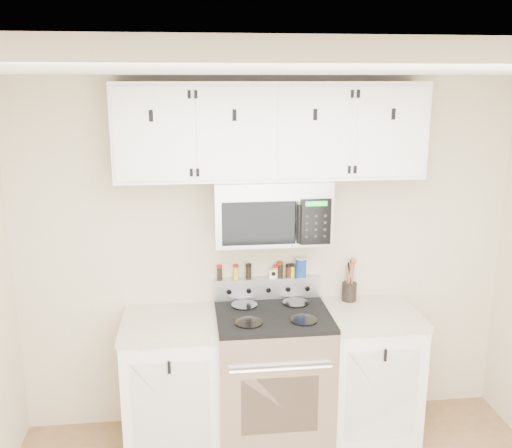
{
  "coord_description": "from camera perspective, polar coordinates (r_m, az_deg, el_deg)",
  "views": [
    {
      "loc": [
        -0.53,
        -2.1,
        2.47
      ],
      "look_at": [
        -0.11,
        1.45,
        1.56
      ],
      "focal_mm": 40.0,
      "sensor_mm": 36.0,
      "label": 1
    }
  ],
  "objects": [
    {
      "name": "back_wall",
      "position": [
        4.07,
        1.1,
        -3.23
      ],
      "size": [
        3.5,
        0.01,
        2.5
      ],
      "primitive_type": "cube",
      "color": "#C4B993",
      "rests_on": "floor"
    },
    {
      "name": "ceiling",
      "position": [
        2.16,
        7.7,
        14.73
      ],
      "size": [
        3.5,
        3.5,
        0.01
      ],
      "primitive_type": "cube",
      "color": "white",
      "rests_on": "back_wall"
    },
    {
      "name": "range",
      "position": [
        4.08,
        1.67,
        -14.86
      ],
      "size": [
        0.76,
        0.65,
        1.1
      ],
      "color": "#B7B7BA",
      "rests_on": "floor"
    },
    {
      "name": "base_cabinet_left",
      "position": [
        4.08,
        -8.38,
        -15.42
      ],
      "size": [
        0.64,
        0.62,
        0.92
      ],
      "color": "white",
      "rests_on": "floor"
    },
    {
      "name": "base_cabinet_right",
      "position": [
        4.26,
        11.15,
        -14.23
      ],
      "size": [
        0.64,
        0.62,
        0.92
      ],
      "color": "white",
      "rests_on": "floor"
    },
    {
      "name": "microwave",
      "position": [
        3.78,
        1.52,
        1.4
      ],
      "size": [
        0.76,
        0.44,
        0.42
      ],
      "color": "#9E9EA3",
      "rests_on": "back_wall"
    },
    {
      "name": "upper_cabinets",
      "position": [
        3.73,
        1.51,
        9.31
      ],
      "size": [
        2.0,
        0.35,
        0.62
      ],
      "color": "white",
      "rests_on": "back_wall"
    },
    {
      "name": "utensil_crock",
      "position": [
        4.19,
        9.31,
        -6.55
      ],
      "size": [
        0.11,
        0.11,
        0.31
      ],
      "color": "black",
      "rests_on": "base_cabinet_right"
    },
    {
      "name": "kitchen_timer",
      "position": [
        4.08,
        1.73,
        -4.96
      ],
      "size": [
        0.06,
        0.05,
        0.06
      ],
      "primitive_type": "cube",
      "rotation": [
        0.0,
        0.0,
        -0.24
      ],
      "color": "white",
      "rests_on": "range"
    },
    {
      "name": "salt_canister",
      "position": [
        4.1,
        4.52,
        -4.3
      ],
      "size": [
        0.08,
        0.08,
        0.14
      ],
      "color": "#153E95",
      "rests_on": "range"
    },
    {
      "name": "spice_jar_0",
      "position": [
        4.03,
        -3.67,
        -4.84
      ],
      "size": [
        0.04,
        0.04,
        0.11
      ],
      "color": "black",
      "rests_on": "range"
    },
    {
      "name": "spice_jar_1",
      "position": [
        4.04,
        -2.03,
        -4.79
      ],
      "size": [
        0.04,
        0.04,
        0.11
      ],
      "color": "gold",
      "rests_on": "range"
    },
    {
      "name": "spice_jar_2",
      "position": [
        4.05,
        -0.75,
        -4.73
      ],
      "size": [
        0.04,
        0.04,
        0.11
      ],
      "color": "black",
      "rests_on": "range"
    },
    {
      "name": "spice_jar_3",
      "position": [
        4.07,
        1.98,
        -4.74
      ],
      "size": [
        0.04,
        0.04,
        0.09
      ],
      "color": "gold",
      "rests_on": "range"
    },
    {
      "name": "spice_jar_4",
      "position": [
        4.07,
        2.39,
        -4.57
      ],
      "size": [
        0.05,
        0.05,
        0.11
      ],
      "color": "black",
      "rests_on": "range"
    },
    {
      "name": "spice_jar_5",
      "position": [
        4.09,
        3.29,
        -4.67
      ],
      "size": [
        0.04,
        0.04,
        0.09
      ],
      "color": "#431F10",
      "rests_on": "range"
    },
    {
      "name": "spice_jar_6",
      "position": [
        4.09,
        3.63,
        -4.64
      ],
      "size": [
        0.04,
        0.04,
        0.09
      ],
      "color": "gold",
      "rests_on": "range"
    }
  ]
}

